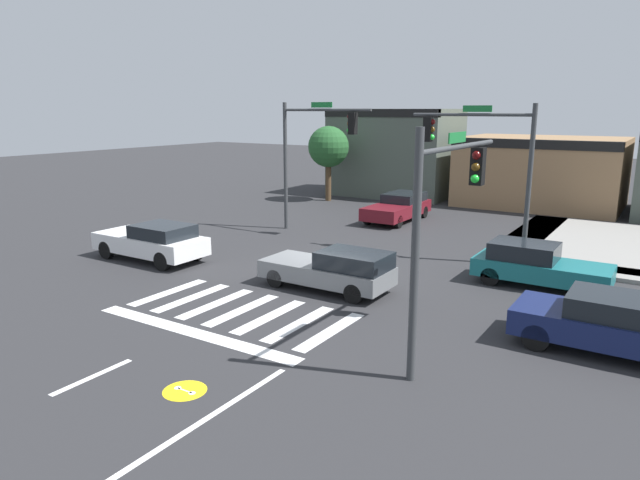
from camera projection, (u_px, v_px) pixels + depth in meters
ground_plane at (324, 273)px, 20.14m from camera, size 120.00×120.00×0.00m
crosswalk_near at (242, 310)px, 16.44m from camera, size 6.45×3.02×0.01m
lane_markings at (40, 434)px, 10.15m from camera, size 6.80×18.75×0.01m
bike_detector_marking at (185, 391)px, 11.72m from camera, size 0.92×0.92×0.01m
curb_corner_northeast at (619, 248)px, 23.40m from camera, size 10.00×10.60×0.15m
storefront_row at (543, 166)px, 33.55m from camera, size 26.37×6.78×5.70m
traffic_signal_northeast at (484, 153)px, 21.24m from camera, size 4.69×0.32×5.90m
traffic_signal_southeast at (448, 201)px, 12.86m from camera, size 0.32×4.94×5.35m
traffic_signal_northwest at (313, 143)px, 25.92m from camera, size 4.63×0.32×6.00m
car_gray at (334, 269)px, 18.11m from camera, size 4.29×1.73×1.36m
car_teal at (537, 265)px, 18.57m from camera, size 4.22×1.75×1.40m
car_navy at (612, 323)px, 13.43m from camera, size 4.34×1.86×1.42m
car_maroon at (398, 207)px, 29.53m from camera, size 1.91×4.73×1.37m
car_white at (153, 241)px, 21.70m from camera, size 4.58×1.87×1.45m
roadside_tree at (328, 147)px, 35.33m from camera, size 2.55×2.55×4.68m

